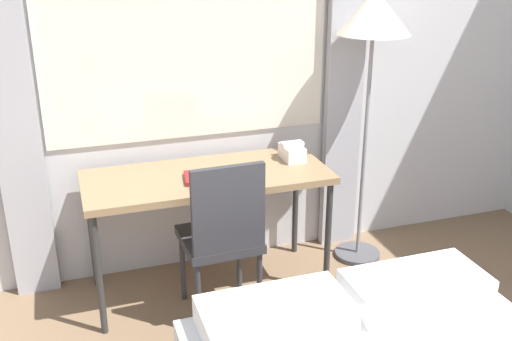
% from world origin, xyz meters
% --- Properties ---
extents(wall_back_with_window, '(5.25, 0.13, 2.70)m').
position_xyz_m(wall_back_with_window, '(-0.04, 3.35, 1.35)').
color(wall_back_with_window, silver).
rests_on(wall_back_with_window, ground_plane).
extents(desk, '(1.37, 0.58, 0.73)m').
position_xyz_m(desk, '(-0.30, 2.99, 0.68)').
color(desk, '#937551').
rests_on(desk, ground_plane).
extents(desk_chair, '(0.41, 0.41, 0.93)m').
position_xyz_m(desk_chair, '(-0.30, 2.68, 0.52)').
color(desk_chair, '#333338').
rests_on(desk_chair, ground_plane).
extents(standing_lamp, '(0.43, 0.43, 1.70)m').
position_xyz_m(standing_lamp, '(0.71, 3.04, 1.48)').
color(standing_lamp, '#4C4C51').
rests_on(standing_lamp, ground_plane).
extents(telephone, '(0.13, 0.18, 0.11)m').
position_xyz_m(telephone, '(0.23, 3.05, 0.78)').
color(telephone, white).
rests_on(telephone, desk).
extents(book, '(0.30, 0.22, 0.02)m').
position_xyz_m(book, '(-0.30, 2.91, 0.75)').
color(book, maroon).
rests_on(book, desk).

